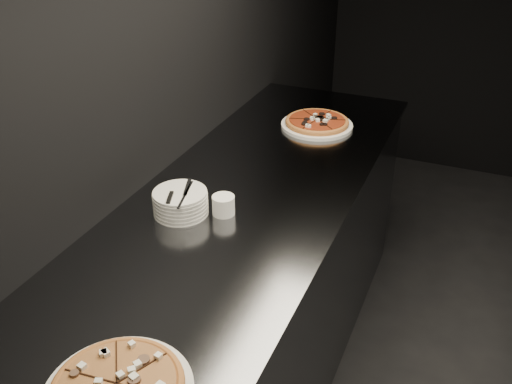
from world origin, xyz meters
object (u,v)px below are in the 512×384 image
at_px(pizza_tomato, 317,123).
at_px(plate_stack, 180,202).
at_px(ramekin, 223,205).
at_px(cutlery, 179,194).
at_px(counter, 241,303).

height_order(pizza_tomato, plate_stack, plate_stack).
bearing_deg(pizza_tomato, ramekin, -94.20).
xyz_separation_m(plate_stack, ramekin, (0.13, 0.05, -0.01)).
xyz_separation_m(cutlery, ramekin, (0.13, 0.07, -0.05)).
xyz_separation_m(counter, ramekin, (-0.02, -0.09, 0.49)).
bearing_deg(cutlery, plate_stack, 97.16).
height_order(counter, pizza_tomato, pizza_tomato).
relative_size(cutlery, ramekin, 2.55).
distance_m(counter, cutlery, 0.58).
relative_size(plate_stack, ramekin, 2.39).
height_order(pizza_tomato, cutlery, cutlery).
bearing_deg(plate_stack, ramekin, 20.91).
distance_m(plate_stack, cutlery, 0.05).
xyz_separation_m(pizza_tomato, cutlery, (-0.19, -0.90, 0.06)).
xyz_separation_m(counter, plate_stack, (-0.15, -0.15, 0.50)).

